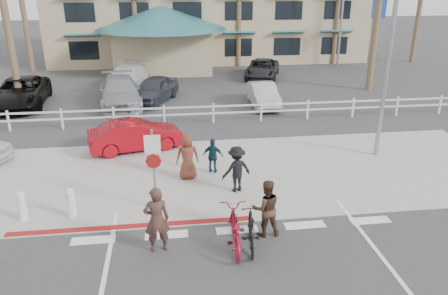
{
  "coord_description": "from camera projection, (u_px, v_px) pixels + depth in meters",
  "views": [
    {
      "loc": [
        -1.77,
        -10.0,
        6.74
      ],
      "look_at": [
        -0.02,
        3.3,
        1.5
      ],
      "focal_mm": 35.0,
      "sensor_mm": 36.0,
      "label": 1
    }
  ],
  "objects": [
    {
      "name": "lot_car_4",
      "position": [
        127.0,
        78.0,
        27.77
      ],
      "size": [
        3.17,
        5.47,
        1.49
      ],
      "primitive_type": "imported",
      "rotation": [
        0.0,
        0.0,
        -0.22
      ],
      "color": "silver",
      "rests_on": "ground"
    },
    {
      "name": "lot_car_0",
      "position": [
        21.0,
        92.0,
        24.22
      ],
      "size": [
        3.04,
        5.8,
        1.56
      ],
      "primitive_type": "imported",
      "rotation": [
        0.0,
        0.0,
        0.08
      ],
      "color": "black",
      "rests_on": "ground"
    },
    {
      "name": "sign_post",
      "position": [
        154.0,
        166.0,
        13.13
      ],
      "size": [
        0.5,
        0.1,
        2.9
      ],
      "primitive_type": null,
      "color": "gray",
      "rests_on": "ground"
    },
    {
      "name": "pedestrian_child",
      "position": [
        213.0,
        156.0,
        15.92
      ],
      "size": [
        0.83,
        0.53,
        1.31
      ],
      "primitive_type": "imported",
      "rotation": [
        0.0,
        0.0,
        2.84
      ],
      "color": "#0F2B39",
      "rests_on": "ground"
    },
    {
      "name": "lot_car_5",
      "position": [
        262.0,
        69.0,
        31.18
      ],
      "size": [
        3.48,
        5.06,
        1.29
      ],
      "primitive_type": "imported",
      "rotation": [
        0.0,
        0.0,
        -0.32
      ],
      "color": "black",
      "rests_on": "ground"
    },
    {
      "name": "parking_lot",
      "position": [
        195.0,
        88.0,
        28.53
      ],
      "size": [
        50.0,
        16.0,
        0.01
      ],
      "primitive_type": "cube",
      "color": "#333335",
      "rests_on": "ground"
    },
    {
      "name": "bike_path",
      "position": [
        255.0,
        291.0,
        10.06
      ],
      "size": [
        12.0,
        16.0,
        0.01
      ],
      "primitive_type": "cube",
      "color": "#333335",
      "rests_on": "ground"
    },
    {
      "name": "car_white_sedan",
      "position": [
        136.0,
        135.0,
        18.08
      ],
      "size": [
        4.08,
        2.26,
        1.27
      ],
      "primitive_type": "imported",
      "rotation": [
        0.0,
        0.0,
        1.82
      ],
      "color": "maroon",
      "rests_on": "ground"
    },
    {
      "name": "streetlight_0",
      "position": [
        391.0,
        42.0,
        16.14
      ],
      "size": [
        0.6,
        2.0,
        9.0
      ],
      "primitive_type": null,
      "color": "gray",
      "rests_on": "ground"
    },
    {
      "name": "sidewalk_plaza",
      "position": [
        220.0,
        173.0,
        16.06
      ],
      "size": [
        22.0,
        7.0,
        0.01
      ],
      "primitive_type": "cube",
      "color": "gray",
      "rests_on": "ground"
    },
    {
      "name": "streetlight_1",
      "position": [
        343.0,
        5.0,
        33.8
      ],
      "size": [
        0.6,
        2.0,
        9.5
      ],
      "primitive_type": null,
      "color": "gray",
      "rests_on": "ground"
    },
    {
      "name": "pedestrian_b",
      "position": [
        187.0,
        156.0,
        15.4
      ],
      "size": [
        0.86,
        0.59,
        1.68
      ],
      "primitive_type": "imported",
      "rotation": [
        0.0,
        0.0,
        3.21
      ],
      "color": "brown",
      "rests_on": "ground"
    },
    {
      "name": "bollard_0",
      "position": [
        71.0,
        203.0,
        13.0
      ],
      "size": [
        0.26,
        0.26,
        0.95
      ],
      "primitive_type": null,
      "color": "silver",
      "rests_on": "ground"
    },
    {
      "name": "bollard_1",
      "position": [
        22.0,
        206.0,
        12.83
      ],
      "size": [
        0.26,
        0.26,
        0.95
      ],
      "primitive_type": null,
      "color": "silver",
      "rests_on": "ground"
    },
    {
      "name": "curb_red",
      "position": [
        132.0,
        226.0,
        12.64
      ],
      "size": [
        7.0,
        0.25,
        0.02
      ],
      "primitive_type": "cube",
      "color": "maroon",
      "rests_on": "ground"
    },
    {
      "name": "info_sign",
      "position": [
        376.0,
        33.0,
        32.9
      ],
      "size": [
        1.2,
        0.16,
        5.6
      ],
      "primitive_type": null,
      "color": "navy",
      "rests_on": "ground"
    },
    {
      "name": "lot_car_3",
      "position": [
        263.0,
        95.0,
        24.31
      ],
      "size": [
        1.4,
        3.88,
        1.27
      ],
      "primitive_type": "imported",
      "rotation": [
        0.0,
        0.0,
        -0.01
      ],
      "color": "#9EA2A6",
      "rests_on": "ground"
    },
    {
      "name": "bike_red",
      "position": [
        235.0,
        229.0,
        11.52
      ],
      "size": [
        0.82,
        2.08,
        1.07
      ],
      "primitive_type": "imported",
      "rotation": [
        0.0,
        0.0,
        3.09
      ],
      "color": "maroon",
      "rests_on": "ground"
    },
    {
      "name": "cross_street",
      "position": [
        209.0,
        137.0,
        19.75
      ],
      "size": [
        40.0,
        5.0,
        0.01
      ],
      "primitive_type": "cube",
      "color": "#333335",
      "rests_on": "ground"
    },
    {
      "name": "rider_black",
      "position": [
        266.0,
        208.0,
        11.97
      ],
      "size": [
        0.82,
        0.65,
        1.66
      ],
      "primitive_type": "imported",
      "rotation": [
        0.0,
        0.0,
        3.16
      ],
      "color": "#3F2A1E",
      "rests_on": "ground"
    },
    {
      "name": "lot_car_2",
      "position": [
        154.0,
        89.0,
        25.11
      ],
      "size": [
        3.27,
        4.56,
        1.44
      ],
      "primitive_type": "imported",
      "rotation": [
        0.0,
        0.0,
        -0.42
      ],
      "color": "#2A2E37",
      "rests_on": "ground"
    },
    {
      "name": "rail_fence",
      "position": [
        215.0,
        113.0,
        21.48
      ],
      "size": [
        29.4,
        0.16,
        1.0
      ],
      "primitive_type": null,
      "color": "silver",
      "rests_on": "ground"
    },
    {
      "name": "pedestrian_a",
      "position": [
        236.0,
        169.0,
        14.48
      ],
      "size": [
        1.17,
        0.91,
        1.6
      ],
      "primitive_type": "imported",
      "rotation": [
        0.0,
        0.0,
        3.49
      ],
      "color": "black",
      "rests_on": "ground"
    },
    {
      "name": "bike_black",
      "position": [
        251.0,
        230.0,
        11.5
      ],
      "size": [
        0.69,
        1.76,
        1.03
      ],
      "primitive_type": "imported",
      "rotation": [
        0.0,
        0.0,
        3.02
      ],
      "color": "black",
      "rests_on": "ground"
    },
    {
      "name": "rider_red",
      "position": [
        157.0,
        220.0,
        11.24
      ],
      "size": [
        0.73,
        0.53,
        1.84
      ],
      "primitive_type": "imported",
      "rotation": [
        0.0,
        0.0,
        3.29
      ],
      "color": "#402821",
      "rests_on": "ground"
    },
    {
      "name": "ground",
      "position": [
        240.0,
        242.0,
        11.9
      ],
      "size": [
        140.0,
        140.0,
        0.0
      ],
      "primitive_type": "plane",
      "color": "#333335"
    },
    {
      "name": "lot_car_1",
      "position": [
        120.0,
        92.0,
        24.33
      ],
      "size": [
        2.84,
        5.56,
        1.54
      ],
      "primitive_type": "imported",
      "rotation": [
        0.0,
        0.0,
        0.13
      ],
      "color": "gray",
      "rests_on": "ground"
    }
  ]
}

